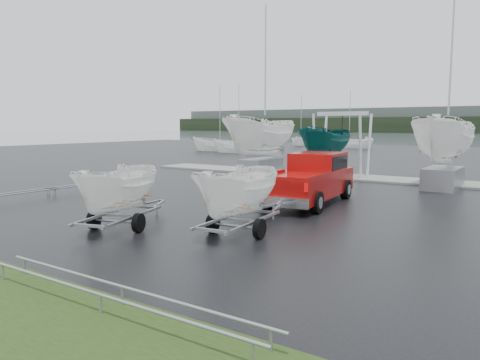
# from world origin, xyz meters

# --- Properties ---
(ground_plane) EXTENTS (120.00, 120.00, 0.00)m
(ground_plane) POSITION_xyz_m (0.00, 0.00, 0.00)
(ground_plane) COLOR black
(ground_plane) RESTS_ON ground
(dock) EXTENTS (30.00, 3.00, 0.12)m
(dock) POSITION_xyz_m (0.00, 13.00, 0.05)
(dock) COLOR gray
(dock) RESTS_ON ground
(pickup_truck) EXTENTS (2.86, 6.51, 2.10)m
(pickup_truck) POSITION_xyz_m (1.89, 3.22, 1.09)
(pickup_truck) COLOR #9A0A08
(pickup_truck) RESTS_ON ground
(trailer_hitched) EXTENTS (1.84, 3.71, 4.72)m
(trailer_hitched) POSITION_xyz_m (2.62, -3.42, 2.57)
(trailer_hitched) COLOR #989BA0
(trailer_hitched) RESTS_ON ground
(trailer_parked) EXTENTS (2.20, 3.79, 4.63)m
(trailer_parked) POSITION_xyz_m (-0.93, -4.99, 2.52)
(trailer_parked) COLOR #989BA0
(trailer_parked) RESTS_ON ground
(boat_hoist) EXTENTS (3.30, 2.18, 4.12)m
(boat_hoist) POSITION_xyz_m (-0.77, 13.00, 2.67)
(boat_hoist) COLOR silver
(boat_hoist) RESTS_ON ground
(keelboat_0) EXTENTS (2.74, 3.20, 10.92)m
(keelboat_0) POSITION_xyz_m (-5.50, 11.00, 4.37)
(keelboat_0) COLOR #989BA0
(keelboat_0) RESTS_ON ground
(keelboat_1) EXTENTS (2.08, 3.20, 6.63)m
(keelboat_1) POSITION_xyz_m (-1.05, 11.20, 3.24)
(keelboat_1) COLOR #989BA0
(keelboat_1) RESTS_ON ground
(keelboat_2) EXTENTS (2.64, 3.20, 10.82)m
(keelboat_2) POSITION_xyz_m (5.66, 11.00, 4.20)
(keelboat_2) COLOR #989BA0
(keelboat_2) RESTS_ON ground
(mast_rack_0) EXTENTS (0.56, 6.50, 0.06)m
(mast_rack_0) POSITION_xyz_m (-9.00, 1.00, 0.35)
(mast_rack_0) COLOR #989BA0
(mast_rack_0) RESTS_ON ground
(mast_rack_2) EXTENTS (7.00, 0.56, 0.06)m
(mast_rack_2) POSITION_xyz_m (4.00, -9.50, 0.35)
(mast_rack_2) COLOR #989BA0
(mast_rack_2) RESTS_ON ground
(moored_boat_0) EXTENTS (3.58, 3.54, 11.58)m
(moored_boat_0) POSITION_xyz_m (-24.35, 31.84, 0.00)
(moored_boat_0) COLOR white
(moored_boat_0) RESTS_ON ground
(moored_boat_1) EXTENTS (2.98, 2.91, 11.58)m
(moored_boat_1) POSITION_xyz_m (-13.85, 48.10, 0.00)
(moored_boat_1) COLOR white
(moored_boat_1) RESTS_ON ground
(moored_boat_4) EXTENTS (2.50, 2.54, 10.88)m
(moored_boat_4) POSITION_xyz_m (-23.28, 51.79, 0.01)
(moored_boat_4) COLOR white
(moored_boat_4) RESTS_ON ground
(moored_boat_6) EXTENTS (3.06, 3.01, 11.28)m
(moored_boat_6) POSITION_xyz_m (-20.48, 30.34, 0.00)
(moored_boat_6) COLOR white
(moored_boat_6) RESTS_ON ground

